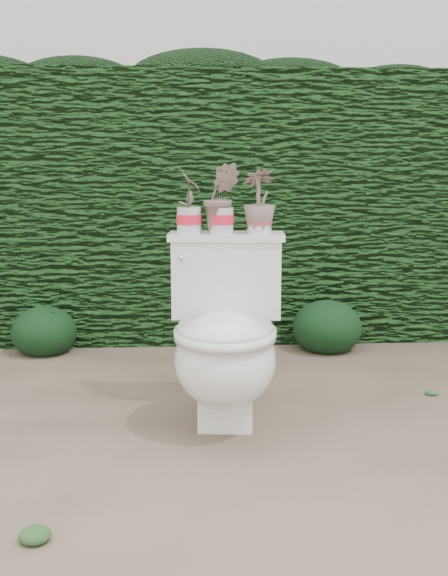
{
  "coord_description": "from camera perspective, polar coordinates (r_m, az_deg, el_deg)",
  "views": [
    {
      "loc": [
        -0.11,
        -3.04,
        1.09
      ],
      "look_at": [
        0.09,
        -0.03,
        0.55
      ],
      "focal_mm": 45.0,
      "sensor_mm": 36.0,
      "label": 1
    }
  ],
  "objects": [
    {
      "name": "house_wall",
      "position": [
        9.11,
        0.67,
        15.83
      ],
      "size": [
        8.0,
        3.5,
        4.0
      ],
      "primitive_type": "cube",
      "color": "silver",
      "rests_on": "ground"
    },
    {
      "name": "ground",
      "position": [
        3.23,
        -1.72,
        -9.57
      ],
      "size": [
        60.0,
        60.0,
        0.0
      ],
      "primitive_type": "plane",
      "color": "#846F5B",
      "rests_on": "ground"
    },
    {
      "name": "potted_plant_right",
      "position": [
        3.12,
        2.83,
        6.74
      ],
      "size": [
        0.18,
        0.18,
        0.26
      ],
      "primitive_type": "imported",
      "rotation": [
        0.0,
        0.0,
        3.48
      ],
      "color": "#277E30",
      "rests_on": "toilet"
    },
    {
      "name": "liriope_clump_2",
      "position": [
        4.21,
        8.15,
        -2.73
      ],
      "size": [
        0.4,
        0.4,
        0.32
      ],
      "primitive_type": "ellipsoid",
      "color": "#123514",
      "rests_on": "ground"
    },
    {
      "name": "potted_plant_left",
      "position": [
        3.13,
        -2.79,
        6.84
      ],
      "size": [
        0.1,
        0.14,
        0.27
      ],
      "primitive_type": "imported",
      "rotation": [
        0.0,
        0.0,
        1.54
      ],
      "color": "#277E30",
      "rests_on": "toilet"
    },
    {
      "name": "hedge",
      "position": [
        4.65,
        -2.51,
        6.54
      ],
      "size": [
        8.0,
        1.0,
        1.6
      ],
      "primitive_type": "cube",
      "color": "#1F4F1A",
      "rests_on": "ground"
    },
    {
      "name": "liriope_clump_1",
      "position": [
        4.24,
        -14.06,
        -3.01
      ],
      "size": [
        0.37,
        0.37,
        0.3
      ],
      "primitive_type": "ellipsoid",
      "color": "#123514",
      "rests_on": "ground"
    },
    {
      "name": "toilet",
      "position": [
        2.97,
        0.12,
        -4.17
      ],
      "size": [
        0.51,
        0.71,
        0.78
      ],
      "rotation": [
        0.0,
        0.0,
        -0.08
      ],
      "color": "white",
      "rests_on": "ground"
    },
    {
      "name": "potted_plant_center",
      "position": [
        3.12,
        -0.22,
        6.98
      ],
      "size": [
        0.17,
        0.14,
        0.28
      ],
      "primitive_type": "imported",
      "rotation": [
        0.0,
        0.0,
        6.2
      ],
      "color": "#277E30",
      "rests_on": "toilet"
    }
  ]
}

